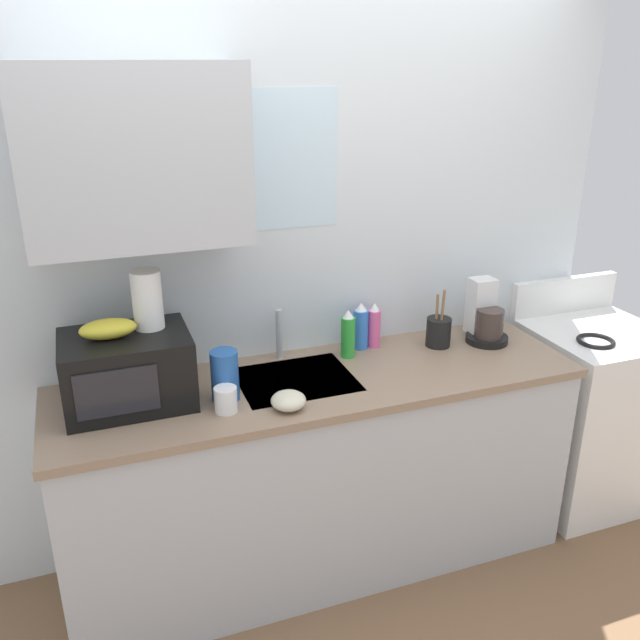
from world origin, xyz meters
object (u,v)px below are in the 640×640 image
dish_soap_bottle_blue (361,327)px  dish_soap_bottle_pink (374,326)px  coffee_maker (485,318)px  small_bowl (288,401)px  microwave (127,370)px  mug_white (226,400)px  stove_range (587,413)px  banana_bunch (108,329)px  paper_towel_roll (147,300)px  cereal_canister (225,376)px  utensil_crock (439,331)px  dish_soap_bottle_green (348,335)px

dish_soap_bottle_blue → dish_soap_bottle_pink: size_ratio=1.04×
coffee_maker → small_bowl: coffee_maker is taller
microwave → mug_white: (0.32, -0.19, -0.09)m
stove_range → coffee_maker: (-0.58, 0.10, 0.55)m
microwave → mug_white: size_ratio=4.84×
microwave → dish_soap_bottle_pink: microwave is taller
banana_bunch → paper_towel_roll: (0.15, 0.05, 0.08)m
paper_towel_roll → mug_white: paper_towel_roll is taller
paper_towel_roll → cereal_canister: 0.40m
coffee_maker → mug_white: coffee_maker is taller
cereal_canister → utensil_crock: utensil_crock is taller
stove_range → dish_soap_bottle_pink: size_ratio=5.26×
microwave → paper_towel_roll: size_ratio=2.09×
dish_soap_bottle_blue → mug_white: bearing=-152.5°
dish_soap_bottle_green → small_bowl: dish_soap_bottle_green is taller
stove_range → small_bowl: bearing=-172.8°
cereal_canister → utensil_crock: (1.01, 0.17, -0.03)m
microwave → small_bowl: microwave is taller
paper_towel_roll → small_bowl: size_ratio=1.69×
dish_soap_bottle_pink → banana_bunch: bearing=-171.7°
mug_white → microwave: bearing=149.6°
cereal_canister → small_bowl: 0.26m
cereal_canister → paper_towel_roll: bearing=148.0°
microwave → small_bowl: size_ratio=3.54×
banana_bunch → utensil_crock: size_ratio=0.73×
stove_range → microwave: 2.23m
banana_bunch → paper_towel_roll: 0.18m
microwave → mug_white: 0.38m
stove_range → dish_soap_bottle_blue: dish_soap_bottle_blue is taller
dish_soap_bottle_pink → dish_soap_bottle_green: bearing=-157.5°
dish_soap_bottle_pink → small_bowl: size_ratio=1.58×
cereal_canister → utensil_crock: bearing=9.6°
stove_range → microwave: (-2.16, 0.04, 0.58)m
dish_soap_bottle_green → paper_towel_roll: bearing=-176.4°
microwave → banana_bunch: banana_bunch is taller
stove_range → dish_soap_bottle_green: size_ratio=5.02×
stove_range → banana_bunch: bearing=178.8°
banana_bunch → dish_soap_bottle_green: banana_bunch is taller
microwave → small_bowl: (0.54, -0.25, -0.10)m
microwave → utensil_crock: 1.35m
banana_bunch → small_bowl: banana_bunch is taller
paper_towel_roll → utensil_crock: (1.25, 0.02, -0.31)m
banana_bunch → microwave: bearing=-1.8°
stove_range → utensil_crock: 0.96m
dish_soap_bottle_pink → mug_white: dish_soap_bottle_pink is taller
microwave → coffee_maker: coffee_maker is taller
paper_towel_roll → utensil_crock: paper_towel_roll is taller
microwave → dish_soap_bottle_pink: size_ratio=2.24×
coffee_maker → stove_range: bearing=-10.2°
microwave → dish_soap_bottle_pink: bearing=8.8°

